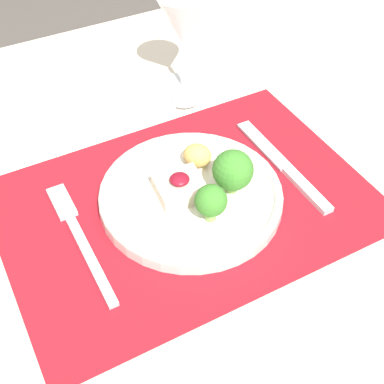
# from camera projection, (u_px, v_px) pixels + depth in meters

# --- Properties ---
(dining_table) EXTENTS (1.55, 1.03, 0.72)m
(dining_table) POSITION_uv_depth(u_px,v_px,m) (187.00, 241.00, 0.76)
(dining_table) COLOR beige
(dining_table) RESTS_ON ground_plane
(placemat) EXTENTS (0.48, 0.34, 0.00)m
(placemat) POSITION_uv_depth(u_px,v_px,m) (186.00, 204.00, 0.71)
(placemat) COLOR maroon
(placemat) RESTS_ON dining_table
(dinner_plate) EXTENTS (0.24, 0.24, 0.08)m
(dinner_plate) POSITION_uv_depth(u_px,v_px,m) (195.00, 193.00, 0.69)
(dinner_plate) COLOR silver
(dinner_plate) RESTS_ON placemat
(fork) EXTENTS (0.02, 0.21, 0.01)m
(fork) POSITION_uv_depth(u_px,v_px,m) (77.00, 232.00, 0.66)
(fork) COLOR silver
(fork) RESTS_ON placemat
(knife) EXTENTS (0.02, 0.21, 0.01)m
(knife) POSITION_uv_depth(u_px,v_px,m) (288.00, 170.00, 0.74)
(knife) COLOR silver
(knife) RESTS_ON placemat
(spoon) EXTENTS (0.19, 0.04, 0.01)m
(spoon) POSITION_uv_depth(u_px,v_px,m) (172.00, 105.00, 0.85)
(spoon) COLOR silver
(spoon) RESTS_ON dining_table
(wine_glass_near) EXTENTS (0.08, 0.08, 0.16)m
(wine_glass_near) POSITION_uv_depth(u_px,v_px,m) (182.00, 26.00, 0.82)
(wine_glass_near) COLOR white
(wine_glass_near) RESTS_ON dining_table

